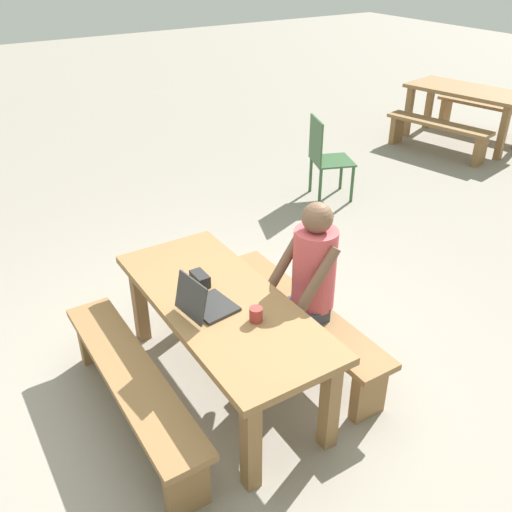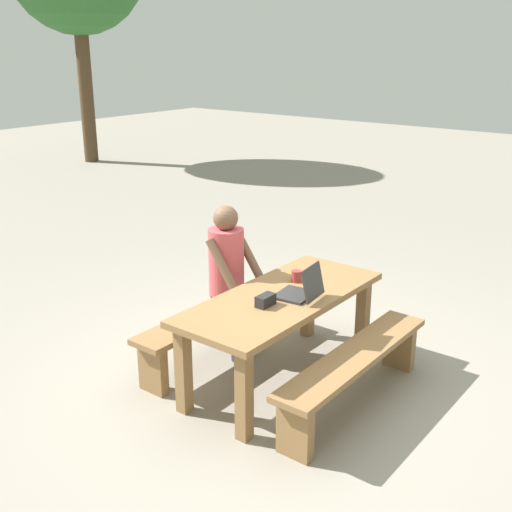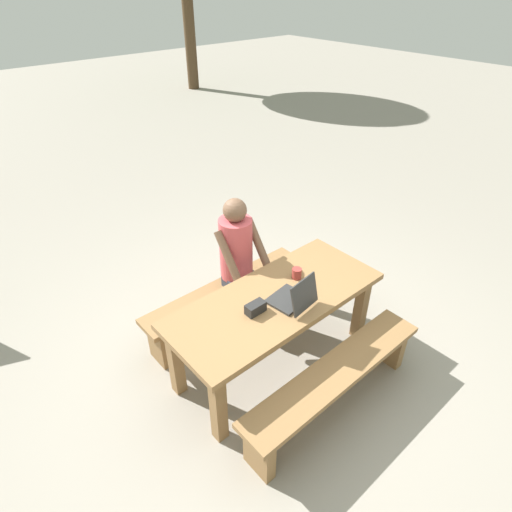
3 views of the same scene
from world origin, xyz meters
name	(u,v)px [view 1 (image 1 of 3)]	position (x,y,z in m)	size (l,w,h in m)	color
ground_plane	(225,384)	(0.00, 0.00, 0.00)	(30.00, 30.00, 0.00)	gray
picnic_table_front	(222,315)	(0.00, 0.00, 0.59)	(1.76, 0.74, 0.70)	olive
bench_near	(132,384)	(0.00, -0.64, 0.32)	(1.66, 0.30, 0.42)	olive
bench_far	(301,317)	(0.00, 0.64, 0.32)	(1.66, 0.30, 0.42)	olive
laptop	(204,303)	(0.05, -0.15, 0.76)	(0.32, 0.34, 0.26)	#2D2D2D
small_pouch	(200,279)	(-0.23, -0.03, 0.74)	(0.15, 0.08, 0.08)	black
coffee_mug	(256,314)	(0.30, 0.07, 0.75)	(0.08, 0.08, 0.09)	#99332D
person_seated	(309,278)	(0.12, 0.60, 0.73)	(0.40, 0.40, 1.26)	#333847
plastic_chair	(325,157)	(-2.12, 2.53, 0.50)	(0.57, 0.57, 0.94)	#335933
picnic_table_mid	(467,98)	(-2.61, 5.48, 0.65)	(1.78, 1.12, 0.78)	olive
bench_mid_south	(438,131)	(-2.47, 4.79, 0.32)	(1.52, 0.60, 0.44)	olive
bench_mid_north	(485,111)	(-2.76, 6.17, 0.32)	(1.52, 0.60, 0.44)	olive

